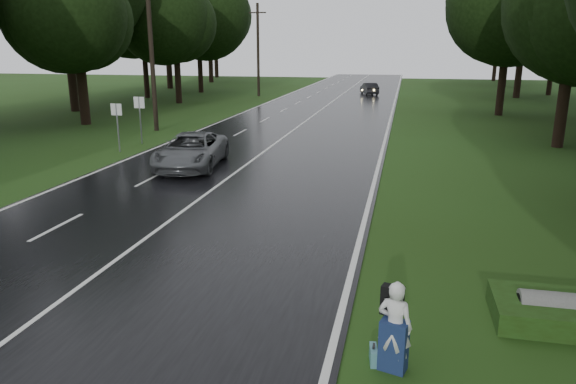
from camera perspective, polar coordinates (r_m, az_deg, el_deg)
name	(u,v)px	position (r m, az deg, el deg)	size (l,w,h in m)	color
ground	(114,263)	(13.94, -18.13, -7.25)	(160.00, 160.00, 0.00)	#203F12
road	(288,135)	(32.15, -0.02, 6.18)	(12.00, 140.00, 0.04)	black
lane_center	(288,134)	(32.15, -0.02, 6.22)	(0.12, 140.00, 0.01)	silver
grey_car	(191,150)	(23.62, -10.33, 4.40)	(2.44, 5.28, 1.47)	#525557
far_car	(369,89)	(59.71, 8.72, 10.92)	(1.33, 3.80, 1.25)	black
hitchhiker	(394,329)	(9.10, 11.33, -14.22)	(0.66, 0.63, 1.58)	silver
suitcase	(373,355)	(9.51, 9.14, -16.88)	(0.11, 0.39, 0.28)	teal
culvert	(551,322)	(11.81, 26.34, -12.39)	(0.63, 0.63, 1.25)	slate
utility_pole_mid	(157,130)	(34.88, -13.91, 6.43)	(1.80, 0.28, 9.56)	black
utility_pole_far	(259,96)	(57.52, -3.16, 10.24)	(1.80, 0.28, 9.38)	black
road_sign_a	(120,152)	(28.32, -17.58, 4.15)	(0.58, 0.10, 2.42)	white
road_sign_b	(142,144)	(30.36, -15.38, 5.04)	(0.61, 0.10, 2.54)	white
tree_left_d	(86,124)	(39.11, -20.83, 6.81)	(8.28, 8.28, 12.94)	black
tree_left_e	(179,103)	(51.36, -11.59, 9.33)	(8.57, 8.57, 13.39)	black
tree_left_f	(201,92)	(62.93, -9.29, 10.51)	(9.16, 9.16, 14.31)	black
tree_right_d	(557,147)	(31.66, 26.88, 4.33)	(8.07, 8.07, 12.62)	black
tree_right_e	(498,115)	(44.54, 21.63, 7.67)	(9.19, 9.19, 14.37)	black
tree_right_f	(516,98)	(60.26, 23.26, 9.27)	(10.68, 10.68, 16.69)	black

